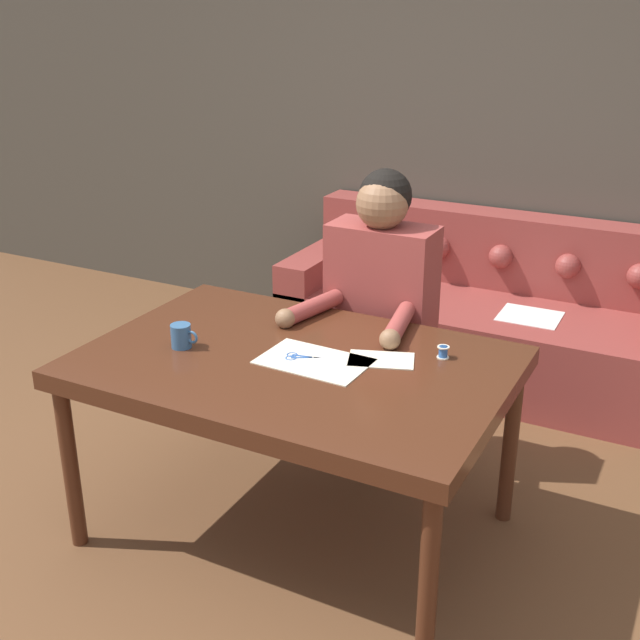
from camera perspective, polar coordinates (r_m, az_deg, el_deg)
ground_plane at (r=3.24m, az=-4.64°, el=-15.30°), size 16.00×16.00×0.00m
wall_back at (r=4.71m, az=10.09°, el=13.61°), size 8.00×0.06×2.60m
dining_table at (r=2.93m, az=-1.82°, el=-3.92°), size 1.53×1.03×0.74m
couch at (r=4.48m, az=11.94°, el=-0.13°), size 2.19×0.83×0.86m
person at (r=3.46m, az=4.27°, el=0.28°), size 0.53×0.61×1.32m
pattern_paper_main at (r=2.88m, az=-0.42°, el=-2.94°), size 0.40×0.26×0.00m
pattern_paper_offcut at (r=2.90m, az=4.37°, el=-2.83°), size 0.27×0.22×0.00m
scissors at (r=2.91m, az=-1.10°, el=-2.68°), size 0.22×0.13×0.01m
mug at (r=3.02m, az=-9.82°, el=-1.13°), size 0.11×0.08×0.09m
thread_spool at (r=2.93m, az=8.75°, el=-2.27°), size 0.04×0.04×0.05m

